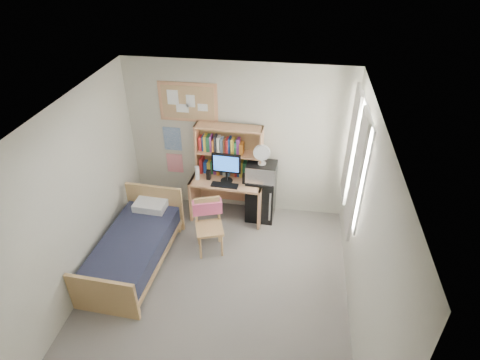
# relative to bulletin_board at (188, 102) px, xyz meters

# --- Properties ---
(floor) EXTENTS (3.60, 4.20, 0.02)m
(floor) POSITION_rel_bulletin_board_xyz_m (0.78, -2.08, -1.93)
(floor) COLOR gray
(floor) RESTS_ON ground
(ceiling) EXTENTS (3.60, 4.20, 0.02)m
(ceiling) POSITION_rel_bulletin_board_xyz_m (0.78, -2.08, 0.68)
(ceiling) COLOR white
(ceiling) RESTS_ON wall_back
(wall_back) EXTENTS (3.60, 0.04, 2.60)m
(wall_back) POSITION_rel_bulletin_board_xyz_m (0.78, 0.02, -0.62)
(wall_back) COLOR beige
(wall_back) RESTS_ON floor
(wall_left) EXTENTS (0.04, 4.20, 2.60)m
(wall_left) POSITION_rel_bulletin_board_xyz_m (-1.02, -2.08, -0.62)
(wall_left) COLOR beige
(wall_left) RESTS_ON floor
(wall_right) EXTENTS (0.04, 4.20, 2.60)m
(wall_right) POSITION_rel_bulletin_board_xyz_m (2.58, -2.08, -0.62)
(wall_right) COLOR beige
(wall_right) RESTS_ON floor
(window_unit) EXTENTS (0.10, 1.40, 1.70)m
(window_unit) POSITION_rel_bulletin_board_xyz_m (2.53, -0.88, -0.32)
(window_unit) COLOR white
(window_unit) RESTS_ON wall_right
(curtain_left) EXTENTS (0.04, 0.55, 1.70)m
(curtain_left) POSITION_rel_bulletin_board_xyz_m (2.50, -1.28, -0.32)
(curtain_left) COLOR beige
(curtain_left) RESTS_ON wall_right
(curtain_right) EXTENTS (0.04, 0.55, 1.70)m
(curtain_right) POSITION_rel_bulletin_board_xyz_m (2.50, -0.48, -0.32)
(curtain_right) COLOR beige
(curtain_right) RESTS_ON wall_right
(bulletin_board) EXTENTS (0.94, 0.03, 0.64)m
(bulletin_board) POSITION_rel_bulletin_board_xyz_m (0.00, 0.00, 0.00)
(bulletin_board) COLOR tan
(bulletin_board) RESTS_ON wall_back
(poster_wave) EXTENTS (0.30, 0.01, 0.42)m
(poster_wave) POSITION_rel_bulletin_board_xyz_m (-0.32, 0.01, -0.67)
(poster_wave) COLOR #26589A
(poster_wave) RESTS_ON wall_back
(poster_japan) EXTENTS (0.28, 0.01, 0.36)m
(poster_japan) POSITION_rel_bulletin_board_xyz_m (-0.32, 0.01, -1.14)
(poster_japan) COLOR #E72840
(poster_japan) RESTS_ON wall_back
(desk) EXTENTS (1.22, 0.65, 0.74)m
(desk) POSITION_rel_bulletin_board_xyz_m (0.66, -0.30, -1.55)
(desk) COLOR tan
(desk) RESTS_ON floor
(desk_chair) EXTENTS (0.56, 0.56, 0.88)m
(desk_chair) POSITION_rel_bulletin_board_xyz_m (0.54, -1.21, -1.48)
(desk_chair) COLOR tan
(desk_chair) RESTS_ON floor
(mini_fridge) EXTENTS (0.49, 0.49, 0.79)m
(mini_fridge) POSITION_rel_bulletin_board_xyz_m (1.22, -0.24, -1.53)
(mini_fridge) COLOR black
(mini_fridge) RESTS_ON floor
(bed) EXTENTS (0.98, 1.82, 0.49)m
(bed) POSITION_rel_bulletin_board_xyz_m (-0.50, -1.68, -1.68)
(bed) COLOR #1B1E31
(bed) RESTS_ON floor
(hutch) EXTENTS (1.09, 0.33, 0.88)m
(hutch) POSITION_rel_bulletin_board_xyz_m (0.67, -0.15, -0.74)
(hutch) COLOR tan
(hutch) RESTS_ON desk
(monitor) EXTENTS (0.47, 0.06, 0.50)m
(monitor) POSITION_rel_bulletin_board_xyz_m (0.66, -0.36, -0.93)
(monitor) COLOR black
(monitor) RESTS_ON desk
(keyboard) EXTENTS (0.44, 0.16, 0.02)m
(keyboard) POSITION_rel_bulletin_board_xyz_m (0.65, -0.50, -1.17)
(keyboard) COLOR black
(keyboard) RESTS_ON desk
(speaker_left) EXTENTS (0.07, 0.07, 0.17)m
(speaker_left) POSITION_rel_bulletin_board_xyz_m (0.36, -0.35, -1.09)
(speaker_left) COLOR black
(speaker_left) RESTS_ON desk
(speaker_right) EXTENTS (0.08, 0.08, 0.17)m
(speaker_right) POSITION_rel_bulletin_board_xyz_m (0.96, -0.38, -1.09)
(speaker_right) COLOR black
(speaker_right) RESTS_ON desk
(water_bottle) EXTENTS (0.07, 0.07, 0.24)m
(water_bottle) POSITION_rel_bulletin_board_xyz_m (0.17, -0.38, -1.06)
(water_bottle) COLOR silver
(water_bottle) RESTS_ON desk
(hoodie) EXTENTS (0.46, 0.27, 0.21)m
(hoodie) POSITION_rel_bulletin_board_xyz_m (0.47, -1.02, -1.24)
(hoodie) COLOR #EC5987
(hoodie) RESTS_ON desk_chair
(microwave) EXTENTS (0.49, 0.38, 0.28)m
(microwave) POSITION_rel_bulletin_board_xyz_m (1.21, -0.26, -0.99)
(microwave) COLOR silver
(microwave) RESTS_ON mini_fridge
(desk_fan) EXTENTS (0.27, 0.27, 0.33)m
(desk_fan) POSITION_rel_bulletin_board_xyz_m (1.21, -0.26, -0.69)
(desk_fan) COLOR silver
(desk_fan) RESTS_ON microwave
(pillow) EXTENTS (0.51, 0.37, 0.12)m
(pillow) POSITION_rel_bulletin_board_xyz_m (-0.46, -0.93, -1.37)
(pillow) COLOR silver
(pillow) RESTS_ON bed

